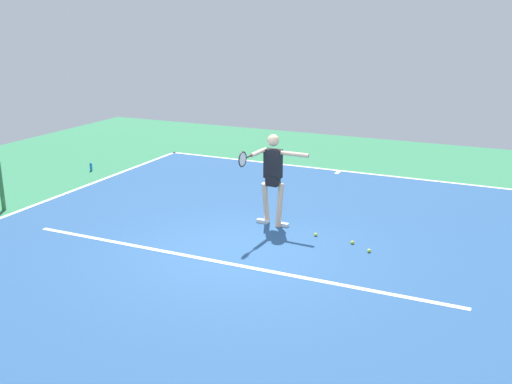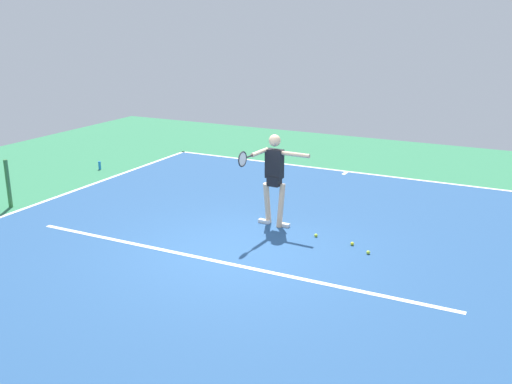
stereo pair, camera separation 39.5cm
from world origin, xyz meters
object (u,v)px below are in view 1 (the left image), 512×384
object	(u,v)px
tennis_ball_far_corner	(369,251)
water_bottle	(91,167)
tennis_player	(272,173)
tennis_ball_by_sideline	(352,242)
tennis_ball_near_service_line	(316,235)
net_post	(1,186)

from	to	relation	value
tennis_ball_far_corner	water_bottle	size ratio (longest dim) A/B	0.30
tennis_player	water_bottle	size ratio (longest dim) A/B	8.43
tennis_ball_far_corner	tennis_ball_by_sideline	bearing A→B (deg)	-35.14
tennis_ball_near_service_line	tennis_ball_by_sideline	bearing A→B (deg)	172.22
water_bottle	tennis_ball_near_service_line	bearing A→B (deg)	163.36
tennis_player	tennis_ball_far_corner	distance (m)	2.45
tennis_ball_near_service_line	tennis_ball_far_corner	xyz separation A→B (m)	(-1.13, 0.37, 0.00)
net_post	tennis_ball_by_sideline	distance (m)	7.53
net_post	tennis_ball_near_service_line	world-z (taller)	net_post
net_post	tennis_ball_far_corner	xyz separation A→B (m)	(-7.79, -0.95, -0.50)
tennis_ball_by_sideline	water_bottle	world-z (taller)	water_bottle
tennis_player	water_bottle	xyz separation A→B (m)	(6.15, -1.92, -0.97)
tennis_ball_far_corner	water_bottle	world-z (taller)	water_bottle
tennis_player	water_bottle	world-z (taller)	tennis_player
net_post	water_bottle	size ratio (longest dim) A/B	4.86
tennis_ball_by_sideline	tennis_ball_near_service_line	xyz separation A→B (m)	(0.75, -0.10, 0.00)
tennis_ball_by_sideline	water_bottle	size ratio (longest dim) A/B	0.30
tennis_player	tennis_ball_far_corner	bearing A→B (deg)	167.31
tennis_player	tennis_ball_near_service_line	size ratio (longest dim) A/B	28.11
tennis_player	tennis_ball_by_sideline	bearing A→B (deg)	172.32
tennis_ball_near_service_line	tennis_ball_far_corner	bearing A→B (deg)	161.89
net_post	tennis_ball_far_corner	world-z (taller)	net_post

